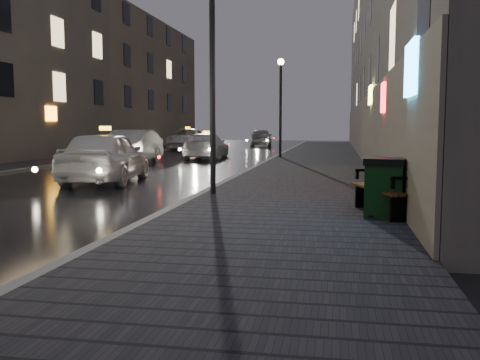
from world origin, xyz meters
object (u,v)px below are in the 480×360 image
object	(u,v)px
lamp_far	(281,95)
bench	(390,187)
car_far	(261,138)
taxi_near	(106,157)
lamp_near	(212,59)
car_left_mid	(130,147)
taxi_far	(188,139)
trash_bin	(385,187)
taxi_mid	(206,146)

from	to	relation	value
lamp_far	bench	world-z (taller)	lamp_far
bench	car_far	bearing A→B (deg)	83.17
lamp_far	bench	distance (m)	19.04
car_far	taxi_near	bearing A→B (deg)	81.34
lamp_near	car_left_mid	size ratio (longest dim) A/B	1.05
bench	car_left_mid	distance (m)	17.37
car_left_mid	lamp_far	bearing A→B (deg)	34.02
car_left_mid	taxi_far	bearing A→B (deg)	94.81
bench	car_far	world-z (taller)	car_far
lamp_far	trash_bin	distance (m)	19.40
bench	taxi_mid	distance (m)	20.37
lamp_near	taxi_near	world-z (taller)	lamp_near
taxi_mid	car_far	bearing A→B (deg)	-94.66
bench	trash_bin	world-z (taller)	trash_bin
car_left_mid	taxi_mid	bearing A→B (deg)	62.03
lamp_far	bench	bearing A→B (deg)	-77.49
lamp_far	car_left_mid	distance (m)	8.64
bench	car_left_mid	xyz separation A→B (m)	(-10.77, 13.62, 0.15)
taxi_near	taxi_mid	distance (m)	12.95
taxi_near	taxi_far	distance (m)	24.53
bench	taxi_mid	bearing A→B (deg)	95.15
bench	taxi_near	xyz separation A→B (m)	(-8.42, 5.67, 0.17)
trash_bin	taxi_mid	xyz separation A→B (m)	(-8.15, 19.02, -0.01)
trash_bin	car_left_mid	xyz separation A→B (m)	(-10.64, 14.03, 0.11)
taxi_mid	lamp_far	bearing A→B (deg)	174.34
trash_bin	bench	bearing A→B (deg)	85.01
taxi_near	car_left_mid	distance (m)	8.30
trash_bin	taxi_near	distance (m)	10.27
car_left_mid	taxi_mid	world-z (taller)	car_left_mid
car_left_mid	taxi_mid	xyz separation A→B (m)	(2.50, 5.00, -0.12)
taxi_near	car_far	size ratio (longest dim) A/B	1.07
lamp_near	lamp_far	bearing A→B (deg)	90.00
bench	taxi_near	size ratio (longest dim) A/B	0.44
car_left_mid	bench	bearing A→B (deg)	-53.07
taxi_near	taxi_mid	xyz separation A→B (m)	(0.14, 12.95, -0.14)
lamp_near	car_far	xyz separation A→B (m)	(-3.54, 33.51, -2.70)
lamp_near	taxi_mid	size ratio (longest dim) A/B	1.09
bench	car_left_mid	bearing A→B (deg)	109.53
lamp_far	lamp_near	bearing A→B (deg)	-90.00
taxi_near	car_far	bearing A→B (deg)	-99.36
lamp_near	bench	size ratio (longest dim) A/B	2.41
lamp_far	taxi_near	distance (m)	13.69
lamp_far	taxi_far	world-z (taller)	lamp_far
taxi_mid	car_far	distance (m)	17.29
taxi_far	taxi_near	bearing A→B (deg)	-86.36
taxi_near	taxi_far	bearing A→B (deg)	-88.16
lamp_near	taxi_near	size ratio (longest dim) A/B	1.06
trash_bin	taxi_mid	bearing A→B (deg)	125.66
lamp_far	taxi_far	size ratio (longest dim) A/B	0.91
lamp_far	taxi_far	xyz separation A→B (m)	(-8.46, 11.47, -2.68)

